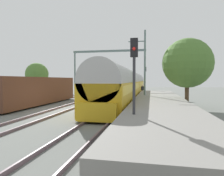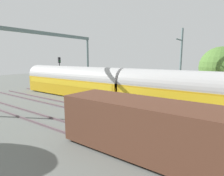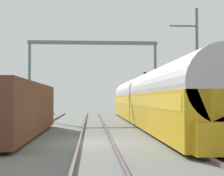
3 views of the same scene
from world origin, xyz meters
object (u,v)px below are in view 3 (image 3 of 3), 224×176
(freight_car, at_px, (14,109))
(railway_signal_far, at_px, (145,88))
(person_crossing, at_px, (154,109))
(passenger_train, at_px, (147,99))
(catenary_gantry, at_px, (93,63))

(freight_car, height_order, railway_signal_far, railway_signal_far)
(person_crossing, relative_size, railway_signal_far, 0.33)
(freight_car, bearing_deg, person_crossing, 55.16)
(passenger_train, height_order, catenary_gantry, catenary_gantry)
(passenger_train, xyz_separation_m, person_crossing, (1.67, 6.22, -0.94))
(passenger_train, xyz_separation_m, catenary_gantry, (-4.33, 7.14, 3.70))
(passenger_train, height_order, freight_car, passenger_train)
(passenger_train, relative_size, person_crossing, 18.99)
(passenger_train, relative_size, railway_signal_far, 6.31)
(freight_car, height_order, person_crossing, freight_car)
(freight_car, xyz_separation_m, railway_signal_far, (10.59, 21.79, 1.85))
(person_crossing, distance_m, railway_signal_far, 7.30)
(freight_car, height_order, catenary_gantry, catenary_gantry)
(railway_signal_far, bearing_deg, person_crossing, -92.01)
(passenger_train, xyz_separation_m, railway_signal_far, (1.92, 13.14, 1.34))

